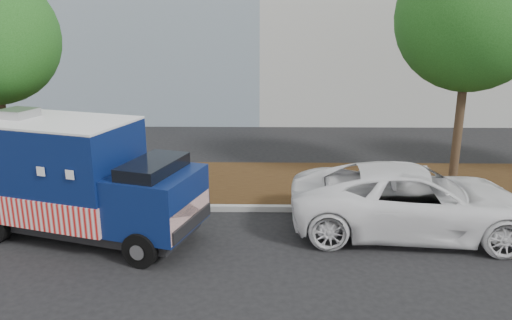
{
  "coord_description": "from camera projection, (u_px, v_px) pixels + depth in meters",
  "views": [
    {
      "loc": [
        2.21,
        -10.94,
        4.92
      ],
      "look_at": [
        2.02,
        0.6,
        1.63
      ],
      "focal_mm": 35.0,
      "sensor_mm": 36.0,
      "label": 1
    }
  ],
  "objects": [
    {
      "name": "ground",
      "position": [
        171.0,
        232.0,
        11.91
      ],
      "size": [
        120.0,
        120.0,
        0.0
      ],
      "primitive_type": "plane",
      "color": "black",
      "rests_on": "ground"
    },
    {
      "name": "curb",
      "position": [
        180.0,
        208.0,
        13.23
      ],
      "size": [
        120.0,
        0.18,
        0.15
      ],
      "primitive_type": "cube",
      "color": "#9E9E99",
      "rests_on": "ground"
    },
    {
      "name": "mulch_strip",
      "position": [
        192.0,
        183.0,
        15.25
      ],
      "size": [
        120.0,
        4.0,
        0.15
      ],
      "primitive_type": "cube",
      "color": "black",
      "rests_on": "ground"
    },
    {
      "name": "tree_c",
      "position": [
        471.0,
        18.0,
        13.97
      ],
      "size": [
        4.18,
        4.18,
        7.04
      ],
      "color": "#38281C",
      "rests_on": "ground"
    },
    {
      "name": "food_truck",
      "position": [
        72.0,
        181.0,
        11.44
      ],
      "size": [
        5.87,
        3.56,
        2.92
      ],
      "rotation": [
        0.0,
        0.0,
        -0.31
      ],
      "color": "black",
      "rests_on": "ground"
    },
    {
      "name": "white_car",
      "position": [
        414.0,
        200.0,
        11.71
      ],
      "size": [
        5.97,
        3.15,
        1.6
      ],
      "primitive_type": "imported",
      "rotation": [
        0.0,
        0.0,
        1.48
      ],
      "color": "white",
      "rests_on": "ground"
    }
  ]
}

